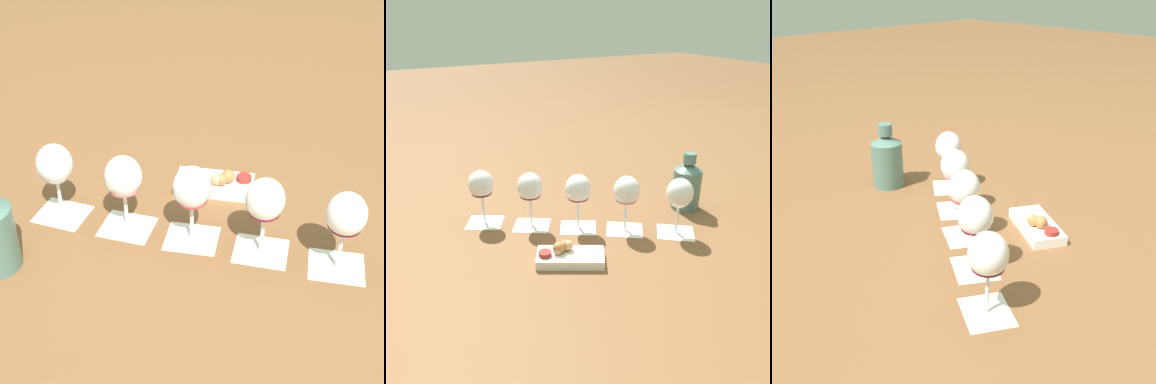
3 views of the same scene
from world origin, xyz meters
TOP-DOWN VIEW (x-y plane):
  - ground_plane at (0.00, 0.00)m, footprint 8.00×8.00m
  - tasting_card_0 at (-0.17, -0.24)m, footprint 0.14×0.14m
  - tasting_card_1 at (-0.08, -0.12)m, footprint 0.14×0.14m
  - tasting_card_2 at (-0.00, 0.00)m, footprint 0.13×0.14m
  - tasting_card_3 at (0.08, 0.12)m, footprint 0.14×0.14m
  - tasting_card_4 at (0.17, 0.24)m, footprint 0.13×0.14m
  - wine_glass_0 at (-0.17, -0.24)m, footprint 0.08×0.08m
  - wine_glass_1 at (-0.08, -0.12)m, footprint 0.08×0.08m
  - wine_glass_2 at (-0.00, 0.00)m, footprint 0.08×0.08m
  - wine_glass_3 at (0.08, 0.12)m, footprint 0.08×0.08m
  - wine_glass_4 at (0.17, 0.24)m, footprint 0.08×0.08m
  - snack_dish at (-0.15, 0.11)m, footprint 0.16×0.20m

SIDE VIEW (x-z plane):
  - ground_plane at x=0.00m, z-range 0.00..0.00m
  - tasting_card_0 at x=-0.17m, z-range 0.00..0.00m
  - tasting_card_1 at x=-0.08m, z-range 0.00..0.00m
  - tasting_card_2 at x=0.00m, z-range 0.00..0.00m
  - tasting_card_3 at x=0.08m, z-range 0.00..0.00m
  - tasting_card_4 at x=0.17m, z-range 0.00..0.00m
  - snack_dish at x=-0.15m, z-range -0.01..0.05m
  - wine_glass_0 at x=-0.17m, z-range 0.04..0.21m
  - wine_glass_4 at x=0.17m, z-range 0.04..0.21m
  - wine_glass_3 at x=0.08m, z-range 0.04..0.21m
  - wine_glass_1 at x=-0.08m, z-range 0.04..0.21m
  - wine_glass_2 at x=0.00m, z-range 0.04..0.21m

